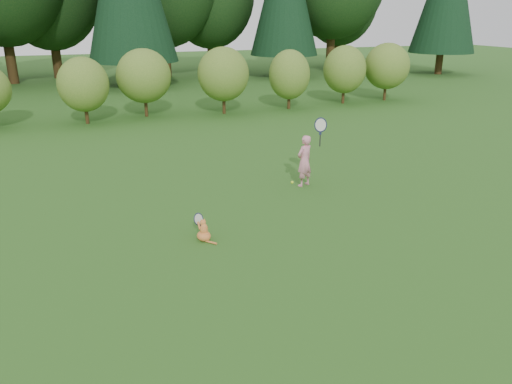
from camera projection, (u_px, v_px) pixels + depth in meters
name	position (u px, v px, depth m)	size (l,w,h in m)	color
ground	(260.00, 240.00, 9.71)	(100.00, 100.00, 0.00)	#235618
shrub_row	(151.00, 83.00, 20.72)	(28.00, 3.00, 2.80)	#477223
child	(305.00, 160.00, 12.54)	(0.79, 0.55, 1.96)	pink
cat	(203.00, 229.00, 9.64)	(0.38, 0.64, 0.60)	#D46128
tennis_ball	(292.00, 182.00, 10.98)	(0.06, 0.06, 0.06)	#D3EC1B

